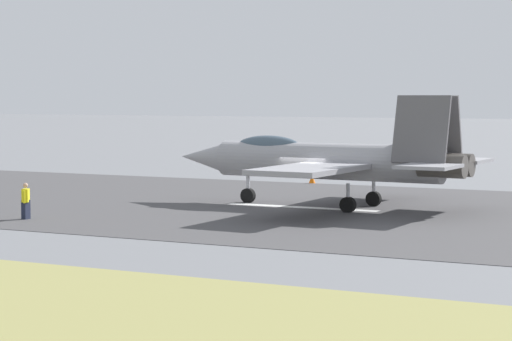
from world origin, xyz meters
TOP-DOWN VIEW (x-y plane):
  - ground_plane at (0.00, 0.00)m, footprint 400.00×400.00m
  - runway_strip at (-0.02, 0.00)m, footprint 240.00×26.00m
  - fighter_jet at (-1.13, -0.64)m, footprint 16.11×14.89m
  - crew_person at (9.34, 9.85)m, footprint 0.45×0.64m
  - marker_cone_mid at (5.07, -13.09)m, footprint 0.44×0.44m

SIDE VIEW (x-z plane):
  - ground_plane at x=0.00m, z-range 0.00..0.00m
  - runway_strip at x=-0.02m, z-range 0.00..0.02m
  - marker_cone_mid at x=5.07m, z-range 0.00..0.55m
  - crew_person at x=9.34m, z-range 0.00..1.65m
  - fighter_jet at x=-1.13m, z-range -0.41..5.17m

